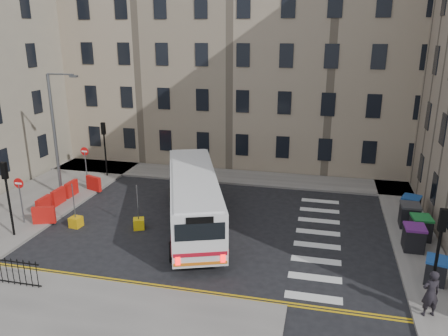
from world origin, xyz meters
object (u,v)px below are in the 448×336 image
at_px(wheelie_bin_e, 410,207).
at_px(bollard_chevron, 76,222).
at_px(wheelie_bin_b, 414,238).
at_px(bollard_yellow, 139,224).
at_px(bus, 193,197).
at_px(wheelie_bin_c, 421,228).
at_px(wheelie_bin_a, 436,270).
at_px(wheelie_bin_d, 409,215).
at_px(pedestrian, 431,293).
at_px(streetlamp, 54,134).

height_order(wheelie_bin_e, bollard_chevron, wheelie_bin_e).
xyz_separation_m(wheelie_bin_b, bollard_yellow, (-14.57, -0.64, -0.49)).
bearing_deg(bus, wheelie_bin_c, -15.92).
bearing_deg(wheelie_bin_b, wheelie_bin_c, 67.24).
height_order(wheelie_bin_a, bollard_yellow, wheelie_bin_a).
distance_m(bus, wheelie_bin_d, 12.17).
bearing_deg(bollard_yellow, wheelie_bin_b, 2.53).
xyz_separation_m(bus, wheelie_bin_c, (12.21, 0.91, -0.97)).
bearing_deg(bollard_chevron, wheelie_bin_e, 16.57).
relative_size(pedestrian, bollard_yellow, 3.21).
height_order(bus, wheelie_bin_b, bus).
distance_m(wheelie_bin_a, pedestrian, 2.75).
bearing_deg(wheelie_bin_d, bollard_yellow, -164.80).
distance_m(wheelie_bin_b, bollard_yellow, 14.59).
bearing_deg(wheelie_bin_e, bollard_yellow, -141.51).
height_order(wheelie_bin_b, wheelie_bin_e, wheelie_bin_b).
bearing_deg(wheelie_bin_d, pedestrian, -92.09).
xyz_separation_m(wheelie_bin_b, wheelie_bin_c, (0.56, 1.36, -0.01)).
bearing_deg(bus, bollard_yellow, -179.60).
bearing_deg(wheelie_bin_c, pedestrian, -102.00).
bearing_deg(wheelie_bin_b, bus, 177.53).
xyz_separation_m(streetlamp, wheelie_bin_e, (22.22, 1.53, -3.55)).
bearing_deg(pedestrian, wheelie_bin_c, -115.77).
xyz_separation_m(streetlamp, bollard_yellow, (7.13, -3.43, -4.04)).
bearing_deg(bus, streetlamp, 146.73).
relative_size(wheelie_bin_e, bollard_chevron, 2.36).
relative_size(bus, pedestrian, 5.88).
bearing_deg(wheelie_bin_a, pedestrian, -91.91).
bearing_deg(wheelie_bin_c, bus, 179.67).
bearing_deg(bollard_chevron, wheelie_bin_b, 3.92).
height_order(streetlamp, wheelie_bin_e, streetlamp).
xyz_separation_m(wheelie_bin_a, bollard_chevron, (-18.58, 1.74, -0.42)).
relative_size(wheelie_bin_c, pedestrian, 0.65).
height_order(bollard_yellow, bollard_chevron, same).
bearing_deg(bollard_yellow, pedestrian, -19.19).
bearing_deg(streetlamp, wheelie_bin_d, 0.22).
xyz_separation_m(wheelie_bin_b, wheelie_bin_e, (0.52, 4.31, -0.00)).
bearing_deg(wheelie_bin_e, pedestrian, -74.71).
relative_size(wheelie_bin_d, pedestrian, 0.69).
xyz_separation_m(bus, pedestrian, (11.31, -6.04, -0.64)).
bearing_deg(wheelie_bin_b, bollard_yellow, -177.73).
bearing_deg(wheelie_bin_a, streetlamp, 179.90).
relative_size(wheelie_bin_e, pedestrian, 0.73).
distance_m(wheelie_bin_c, wheelie_bin_d, 1.55).
height_order(bus, wheelie_bin_e, bus).
bearing_deg(bollard_chevron, bus, 14.60).
bearing_deg(bollard_yellow, streetlamp, 154.29).
relative_size(wheelie_bin_d, wheelie_bin_e, 0.94).
xyz_separation_m(bus, bollard_yellow, (-2.92, -1.09, -1.45)).
bearing_deg(bollard_chevron, wheelie_bin_d, 12.61).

